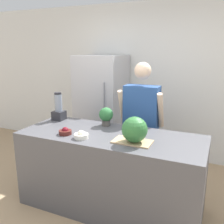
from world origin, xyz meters
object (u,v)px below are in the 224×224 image
Objects in this scene: potted_plant at (106,115)px; bowl_cream at (81,135)px; watermelon at (135,130)px; refrigerator at (102,107)px; person at (141,124)px; blender at (59,109)px; bowl_cherries at (65,132)px.

bowl_cream is at bearing -95.52° from potted_plant.
watermelon is at bearing 9.38° from bowl_cream.
bowl_cream is at bearing -170.62° from watermelon.
bowl_cream is at bearing -71.34° from refrigerator.
blender is (-1.03, -0.43, 0.20)m from person.
person is 6.39× the size of watermelon.
bowl_cherries is at bearing -48.13° from blender.
watermelon is 1.84× the size of bowl_cherries.
person is at bearing 55.58° from bowl_cherries.
blender is at bearing -157.52° from person.
refrigerator is at bearing 101.14° from bowl_cherries.
blender is at bearing 142.22° from bowl_cream.
refrigerator is 1.86m from watermelon.
potted_plant is (0.05, 0.52, 0.10)m from bowl_cream.
refrigerator is 1.67m from bowl_cream.
blender is (-0.65, 0.50, 0.12)m from bowl_cream.
refrigerator reaches higher than bowl_cherries.
blender reaches higher than watermelon.
potted_plant is (-0.52, 0.43, -0.01)m from watermelon.
watermelon reaches higher than potted_plant.
blender reaches higher than potted_plant.
watermelon is at bearing -53.36° from refrigerator.
watermelon is 1.71× the size of bowl_cream.
refrigerator is 7.52× the size of potted_plant.
watermelon is 1.28m from blender.
blender reaches higher than bowl_cream.
bowl_cherries is 0.38× the size of blender.
blender is at bearing -178.40° from potted_plant.
bowl_cherries is (-0.80, -0.06, -0.12)m from watermelon.
person is 0.88m from watermelon.
potted_plant is at bearing 60.02° from bowl_cherries.
bowl_cream is at bearing -8.85° from bowl_cherries.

